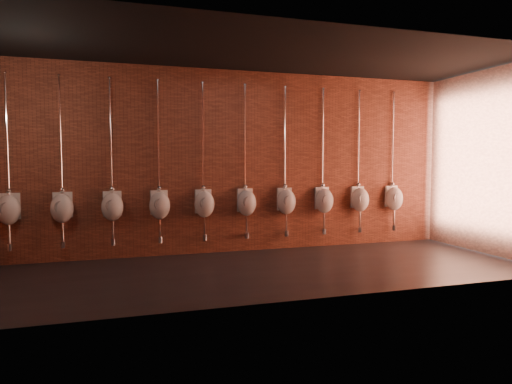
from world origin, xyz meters
TOP-DOWN VIEW (x-y plane):
  - ground at (0.00, 0.00)m, footprint 8.50×8.50m
  - room_shell at (0.00, 0.00)m, footprint 8.54×3.04m
  - urinal_0 at (-3.48, 1.38)m, footprint 0.40×0.36m
  - urinal_1 at (-2.73, 1.38)m, footprint 0.40×0.36m
  - urinal_2 at (-1.98, 1.38)m, footprint 0.40×0.36m
  - urinal_3 at (-1.22, 1.38)m, footprint 0.40×0.36m
  - urinal_4 at (-0.47, 1.38)m, footprint 0.40×0.36m
  - urinal_5 at (0.29, 1.38)m, footprint 0.40×0.36m
  - urinal_6 at (1.04, 1.38)m, footprint 0.40×0.36m
  - urinal_7 at (1.79, 1.38)m, footprint 0.40×0.36m
  - urinal_8 at (2.55, 1.38)m, footprint 0.40×0.36m
  - urinal_9 at (3.30, 1.38)m, footprint 0.40×0.36m

SIDE VIEW (x-z plane):
  - ground at x=0.00m, z-range 0.00..0.00m
  - urinal_0 at x=-3.48m, z-range -0.46..2.25m
  - urinal_1 at x=-2.73m, z-range -0.46..2.25m
  - urinal_2 at x=-1.98m, z-range -0.46..2.25m
  - urinal_3 at x=-1.22m, z-range -0.46..2.25m
  - urinal_4 at x=-0.47m, z-range -0.46..2.25m
  - urinal_5 at x=0.29m, z-range -0.46..2.25m
  - urinal_6 at x=1.04m, z-range -0.46..2.25m
  - urinal_7 at x=1.79m, z-range -0.46..2.25m
  - urinal_8 at x=2.55m, z-range -0.46..2.25m
  - urinal_9 at x=3.30m, z-range -0.46..2.25m
  - room_shell at x=0.00m, z-range 0.40..3.62m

